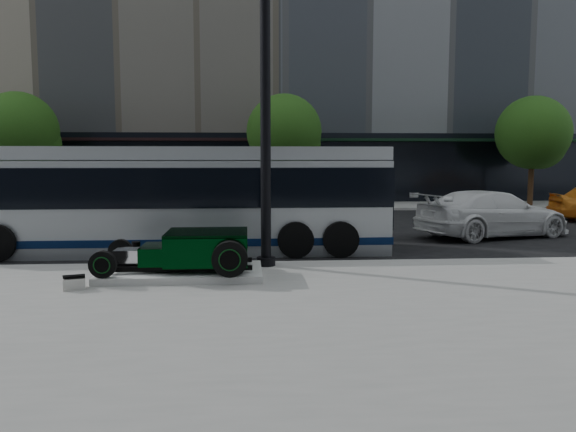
{
  "coord_description": "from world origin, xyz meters",
  "views": [
    {
      "loc": [
        -0.88,
        -15.49,
        2.65
      ],
      "look_at": [
        0.12,
        -1.75,
        1.2
      ],
      "focal_mm": 35.0,
      "sensor_mm": 36.0,
      "label": 1
    }
  ],
  "objects": [
    {
      "name": "ground",
      "position": [
        0.0,
        0.0,
        0.0
      ],
      "size": [
        120.0,
        120.0,
        0.0
      ],
      "primitive_type": "plane",
      "color": "black",
      "rests_on": "ground"
    },
    {
      "name": "lamppost",
      "position": [
        -0.45,
        -2.53,
        3.77
      ],
      "size": [
        0.43,
        0.43,
        7.89
      ],
      "color": "black",
      "rests_on": "sidewalk_near"
    },
    {
      "name": "white_sedan",
      "position": [
        7.26,
        2.52,
        0.77
      ],
      "size": [
        5.73,
        3.62,
        1.55
      ],
      "primitive_type": "imported",
      "rotation": [
        0.0,
        0.0,
        1.87
      ],
      "color": "white",
      "rests_on": "ground"
    },
    {
      "name": "transit_bus",
      "position": [
        -3.01,
        0.36,
        1.49
      ],
      "size": [
        12.12,
        2.88,
        2.92
      ],
      "color": "#B3B8BD",
      "rests_on": "ground"
    },
    {
      "name": "hot_rod",
      "position": [
        -1.95,
        -3.58,
        0.7
      ],
      "size": [
        3.22,
        2.0,
        0.81
      ],
      "color": "black",
      "rests_on": "display_plinth"
    },
    {
      "name": "display_plinth",
      "position": [
        -2.29,
        -3.58,
        0.2
      ],
      "size": [
        3.4,
        1.8,
        0.15
      ],
      "primitive_type": "cube",
      "color": "silver",
      "rests_on": "sidewalk_near"
    },
    {
      "name": "street_trees",
      "position": [
        1.15,
        13.07,
        3.77
      ],
      "size": [
        29.8,
        3.8,
        5.7
      ],
      "color": "black",
      "rests_on": "sidewalk_far"
    },
    {
      "name": "sidewalk_far",
      "position": [
        0.0,
        14.0,
        0.06
      ],
      "size": [
        70.0,
        4.0,
        0.12
      ],
      "primitive_type": "cube",
      "color": "gray",
      "rests_on": "ground"
    },
    {
      "name": "info_plaque",
      "position": [
        -4.21,
        -4.64,
        0.24
      ],
      "size": [
        0.47,
        0.4,
        0.31
      ],
      "color": "silver",
      "rests_on": "sidewalk_near"
    }
  ]
}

